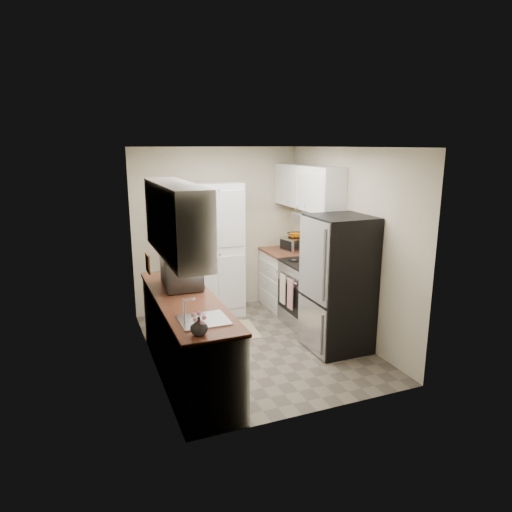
{
  "coord_description": "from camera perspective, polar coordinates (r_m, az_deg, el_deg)",
  "views": [
    {
      "loc": [
        -2.02,
        -5.05,
        2.53
      ],
      "look_at": [
        0.06,
        0.15,
        1.16
      ],
      "focal_mm": 32.0,
      "sensor_mm": 36.0,
      "label": 1
    }
  ],
  "objects": [
    {
      "name": "ground",
      "position": [
        6.0,
        0.01,
        -11.17
      ],
      "size": [
        3.2,
        3.2,
        0.0
      ],
      "primitive_type": "plane",
      "color": "#665B4C",
      "rests_on": "ground"
    },
    {
      "name": "room_shell",
      "position": [
        5.5,
        -0.13,
        4.31
      ],
      "size": [
        2.64,
        3.24,
        2.52
      ],
      "color": "#BAB296",
      "rests_on": "ground"
    },
    {
      "name": "pantry_cabinet",
      "position": [
        6.8,
        -5.69,
        0.69
      ],
      "size": [
        0.9,
        0.55,
        2.0
      ],
      "primitive_type": "cube",
      "color": "white",
      "rests_on": "ground"
    },
    {
      "name": "base_cabinet_left",
      "position": [
        5.18,
        -8.57,
        -10.21
      ],
      "size": [
        0.6,
        2.3,
        0.88
      ],
      "primitive_type": "cube",
      "color": "white",
      "rests_on": "ground"
    },
    {
      "name": "countertop_left",
      "position": [
        5.01,
        -8.75,
        -5.4
      ],
      "size": [
        0.63,
        2.33,
        0.04
      ],
      "primitive_type": "cube",
      "color": "brown",
      "rests_on": "base_cabinet_left"
    },
    {
      "name": "base_cabinet_right",
      "position": [
        7.24,
        3.79,
        -3.05
      ],
      "size": [
        0.6,
        0.8,
        0.88
      ],
      "primitive_type": "cube",
      "color": "white",
      "rests_on": "ground"
    },
    {
      "name": "countertop_right",
      "position": [
        7.12,
        3.85,
        0.5
      ],
      "size": [
        0.63,
        0.83,
        0.04
      ],
      "primitive_type": "cube",
      "color": "brown",
      "rests_on": "base_cabinet_right"
    },
    {
      "name": "electric_range",
      "position": [
        6.54,
        6.7,
        -4.61
      ],
      "size": [
        0.71,
        0.78,
        1.13
      ],
      "color": "#B7B7BC",
      "rests_on": "ground"
    },
    {
      "name": "refrigerator",
      "position": [
        5.76,
        10.28,
        -3.43
      ],
      "size": [
        0.7,
        0.72,
        1.7
      ],
      "primitive_type": "cube",
      "color": "#B7B7BC",
      "rests_on": "ground"
    },
    {
      "name": "microwave",
      "position": [
        5.35,
        -9.24,
        -2.03
      ],
      "size": [
        0.44,
        0.63,
        0.34
      ],
      "primitive_type": "imported",
      "rotation": [
        0.0,
        0.0,
        1.53
      ],
      "color": "#A4A4A9",
      "rests_on": "countertop_left"
    },
    {
      "name": "wine_bottle",
      "position": [
        5.78,
        -11.01,
        -0.91
      ],
      "size": [
        0.09,
        0.09,
        0.34
      ],
      "primitive_type": "cylinder",
      "color": "black",
      "rests_on": "countertop_left"
    },
    {
      "name": "flower_vase",
      "position": [
        4.02,
        -7.14,
        -8.69
      ],
      "size": [
        0.2,
        0.2,
        0.16
      ],
      "primitive_type": "imported",
      "rotation": [
        0.0,
        0.0,
        -0.36
      ],
      "color": "silver",
      "rests_on": "countertop_left"
    },
    {
      "name": "cutting_board",
      "position": [
        6.02,
        -10.6,
        -0.73
      ],
      "size": [
        0.05,
        0.21,
        0.26
      ],
      "primitive_type": "cube",
      "rotation": [
        0.0,
        0.0,
        -0.16
      ],
      "color": "#40893E",
      "rests_on": "countertop_left"
    },
    {
      "name": "toaster_oven",
      "position": [
        7.08,
        4.8,
        1.45
      ],
      "size": [
        0.35,
        0.41,
        0.21
      ],
      "primitive_type": "cube",
      "rotation": [
        0.0,
        0.0,
        0.19
      ],
      "color": "#ADAEB2",
      "rests_on": "countertop_right"
    },
    {
      "name": "fruit_basket",
      "position": [
        7.08,
        4.94,
        2.76
      ],
      "size": [
        0.32,
        0.32,
        0.11
      ],
      "primitive_type": null,
      "rotation": [
        0.0,
        0.0,
        -0.32
      ],
      "color": "#FF7A00",
      "rests_on": "toaster_oven"
    },
    {
      "name": "kitchen_mat",
      "position": [
        6.47,
        -1.95,
        -9.21
      ],
      "size": [
        0.49,
        0.72,
        0.01
      ],
      "primitive_type": "cube",
      "rotation": [
        0.0,
        0.0,
        -0.1
      ],
      "color": "tan",
      "rests_on": "ground"
    }
  ]
}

